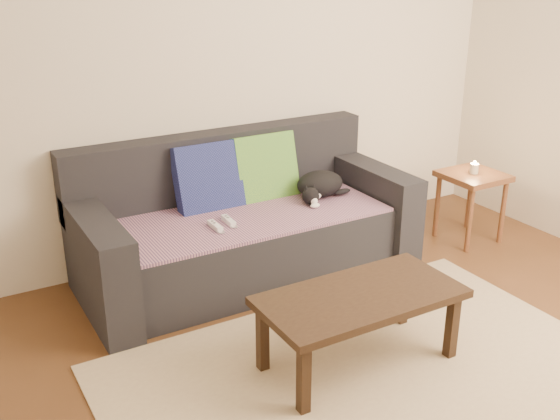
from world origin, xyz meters
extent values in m
plane|color=brown|center=(0.00, 0.00, 0.00)|extent=(4.50, 4.50, 0.00)
cube|color=beige|center=(0.00, 2.00, 1.30)|extent=(4.50, 0.04, 2.60)
cube|color=#232328|center=(0.00, 1.50, 0.21)|extent=(1.70, 0.78, 0.42)
cube|color=#232328|center=(0.00, 1.90, 0.65)|extent=(2.10, 0.18, 0.45)
cube|color=#232328|center=(-0.95, 1.50, 0.30)|extent=(0.20, 0.90, 0.60)
cube|color=#232328|center=(0.95, 1.50, 0.30)|extent=(0.20, 0.90, 0.60)
cube|color=#422B52|center=(0.00, 1.48, 0.43)|extent=(1.66, 0.74, 0.02)
cube|color=#121C50|center=(-0.16, 1.74, 0.63)|extent=(0.43, 0.22, 0.44)
cube|color=#0A463A|center=(0.25, 1.74, 0.63)|extent=(0.43, 0.22, 0.45)
ellipsoid|color=black|center=(0.55, 1.53, 0.53)|extent=(0.33, 0.26, 0.17)
sphere|color=black|center=(0.41, 1.43, 0.50)|extent=(0.12, 0.12, 0.11)
sphere|color=white|center=(0.41, 1.38, 0.48)|extent=(0.05, 0.05, 0.05)
ellipsoid|color=black|center=(0.68, 1.46, 0.47)|extent=(0.13, 0.05, 0.04)
cube|color=white|center=(-0.18, 1.41, 0.46)|extent=(0.04, 0.15, 0.03)
cube|color=white|center=(-0.29, 1.38, 0.46)|extent=(0.04, 0.15, 0.03)
cube|color=brown|center=(1.65, 1.24, 0.48)|extent=(0.40, 0.40, 0.04)
cylinder|color=brown|center=(1.49, 1.08, 0.23)|extent=(0.04, 0.04, 0.46)
cylinder|color=brown|center=(1.81, 1.08, 0.23)|extent=(0.04, 0.04, 0.46)
cylinder|color=brown|center=(1.49, 1.40, 0.23)|extent=(0.04, 0.04, 0.46)
cylinder|color=brown|center=(1.81, 1.40, 0.23)|extent=(0.04, 0.04, 0.46)
cylinder|color=beige|center=(1.65, 1.24, 0.54)|extent=(0.06, 0.06, 0.07)
sphere|color=#FFBF59|center=(1.65, 1.24, 0.58)|extent=(0.02, 0.02, 0.02)
cube|color=tan|center=(0.00, 0.15, 0.01)|extent=(2.50, 1.80, 0.01)
cube|color=black|center=(0.02, 0.37, 0.38)|extent=(1.01, 0.50, 0.04)
cube|color=black|center=(-0.42, 0.17, 0.18)|extent=(0.05, 0.05, 0.36)
cube|color=black|center=(0.46, 0.17, 0.18)|extent=(0.05, 0.05, 0.36)
cube|color=black|center=(-0.42, 0.56, 0.18)|extent=(0.05, 0.05, 0.36)
cube|color=black|center=(0.46, 0.56, 0.18)|extent=(0.05, 0.05, 0.36)
camera|label=1|loc=(-1.72, -1.88, 1.94)|focal=42.00mm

